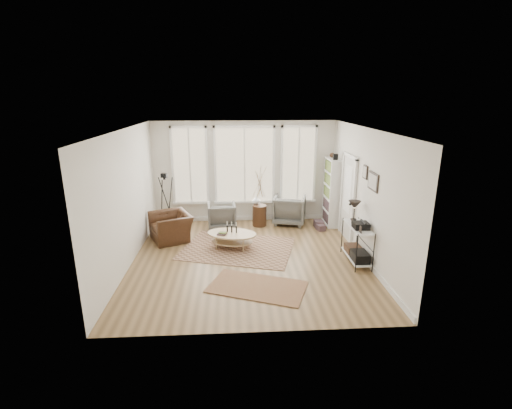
{
  "coord_description": "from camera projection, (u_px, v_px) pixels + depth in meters",
  "views": [
    {
      "loc": [
        -0.31,
        -7.75,
        3.57
      ],
      "look_at": [
        0.2,
        0.6,
        1.1
      ],
      "focal_mm": 26.0,
      "sensor_mm": 36.0,
      "label": 1
    }
  ],
  "objects": [
    {
      "name": "tripod_camera",
      "position": [
        166.0,
        204.0,
        10.08
      ],
      "size": [
        0.55,
        0.55,
        1.57
      ],
      "color": "black",
      "rests_on": "ground"
    },
    {
      "name": "bookcase",
      "position": [
        332.0,
        192.0,
        10.44
      ],
      "size": [
        0.31,
        0.85,
        2.06
      ],
      "color": "white",
      "rests_on": "ground"
    },
    {
      "name": "side_table",
      "position": [
        260.0,
        198.0,
        10.36
      ],
      "size": [
        0.4,
        0.4,
        1.67
      ],
      "color": "#3D2315",
      "rests_on": "ground"
    },
    {
      "name": "armchair_left",
      "position": [
        222.0,
        215.0,
        10.33
      ],
      "size": [
        0.82,
        0.84,
        0.7
      ],
      "primitive_type": "imported",
      "rotation": [
        0.0,
        0.0,
        3.23
      ],
      "color": "#62625D",
      "rests_on": "ground"
    },
    {
      "name": "low_shelf",
      "position": [
        357.0,
        240.0,
        8.15
      ],
      "size": [
        0.38,
        1.08,
        1.3
      ],
      "color": "white",
      "rests_on": "ground"
    },
    {
      "name": "door",
      "position": [
        348.0,
        196.0,
        9.37
      ],
      "size": [
        0.09,
        1.06,
        2.22
      ],
      "color": "silver",
      "rests_on": "ground"
    },
    {
      "name": "book_stack_near",
      "position": [
        319.0,
        224.0,
        10.4
      ],
      "size": [
        0.25,
        0.31,
        0.2
      ],
      "primitive_type": "cube",
      "rotation": [
        0.0,
        0.0,
        0.02
      ],
      "color": "brown",
      "rests_on": "ground"
    },
    {
      "name": "wall_art",
      "position": [
        371.0,
        179.0,
        7.8
      ],
      "size": [
        0.04,
        0.88,
        0.44
      ],
      "color": "black",
      "rests_on": "ground"
    },
    {
      "name": "coffee_table",
      "position": [
        232.0,
        236.0,
        8.95
      ],
      "size": [
        1.36,
        1.07,
        0.55
      ],
      "color": "tan",
      "rests_on": "ground"
    },
    {
      "name": "room",
      "position": [
        249.0,
        198.0,
        8.07
      ],
      "size": [
        5.5,
        5.54,
        2.9
      ],
      "color": "olive",
      "rests_on": "ground"
    },
    {
      "name": "book_stack_far",
      "position": [
        321.0,
        228.0,
        10.17
      ],
      "size": [
        0.25,
        0.29,
        0.16
      ],
      "primitive_type": "cube",
      "rotation": [
        0.0,
        0.0,
        0.26
      ],
      "color": "brown",
      "rests_on": "ground"
    },
    {
      "name": "rug_runner",
      "position": [
        257.0,
        287.0,
        7.17
      ],
      "size": [
        2.07,
        1.61,
        0.01
      ],
      "primitive_type": "cube",
      "rotation": [
        0.0,
        0.0,
        -0.37
      ],
      "color": "maroon",
      "rests_on": "ground"
    },
    {
      "name": "rug_main",
      "position": [
        238.0,
        248.0,
        8.98
      ],
      "size": [
        3.0,
        2.55,
        0.01
      ],
      "primitive_type": "cube",
      "rotation": [
        0.0,
        0.0,
        -0.28
      ],
      "color": "brown",
      "rests_on": "ground"
    },
    {
      "name": "vase",
      "position": [
        256.0,
        200.0,
        10.52
      ],
      "size": [
        0.26,
        0.26,
        0.23
      ],
      "primitive_type": "imported",
      "rotation": [
        0.0,
        0.0,
        0.26
      ],
      "color": "silver",
      "rests_on": "side_table"
    },
    {
      "name": "bay_window",
      "position": [
        245.0,
        167.0,
        10.59
      ],
      "size": [
        4.14,
        0.12,
        2.24
      ],
      "color": "#D0B67E",
      "rests_on": "ground"
    },
    {
      "name": "armchair_right",
      "position": [
        289.0,
        210.0,
        10.65
      ],
      "size": [
        1.08,
        1.1,
        0.82
      ],
      "primitive_type": "imported",
      "rotation": [
        0.0,
        0.0,
        2.88
      ],
      "color": "#62625D",
      "rests_on": "ground"
    },
    {
      "name": "accent_chair",
      "position": [
        171.0,
        227.0,
        9.48
      ],
      "size": [
        1.34,
        1.28,
        0.68
      ],
      "primitive_type": "imported",
      "rotation": [
        0.0,
        0.0,
        -1.13
      ],
      "color": "#3D2315",
      "rests_on": "ground"
    }
  ]
}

